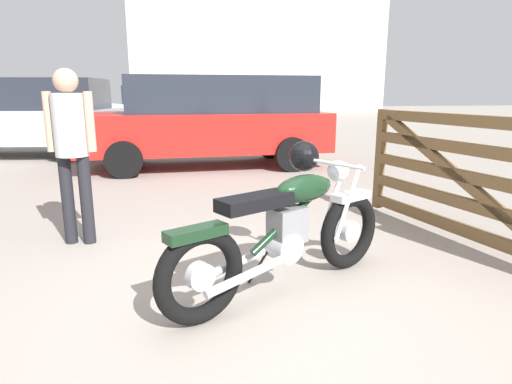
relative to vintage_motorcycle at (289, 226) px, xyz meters
name	(u,v)px	position (x,y,z in m)	size (l,w,h in m)	color
ground_plane	(266,301)	(-0.20, -0.18, -0.49)	(80.00, 80.00, 0.00)	gray
vintage_motorcycle	(289,226)	(0.00, 0.00, 0.00)	(1.87, 1.17, 1.07)	black
timber_gate	(484,177)	(1.93, 0.48, 0.21)	(0.67, 2.51, 1.60)	brown
bystander	(71,139)	(-1.77, 1.32, 0.53)	(0.45, 0.30, 1.66)	black
white_estate_far	(249,114)	(1.13, 9.29, 0.34)	(4.37, 2.30, 1.67)	black
dark_sedan_left	(154,109)	(-1.74, 13.61, 0.34)	(4.29, 2.10, 1.67)	black
red_hatchback_near	(16,115)	(-4.45, 7.69, 0.45)	(4.87, 2.38, 1.74)	black
pale_sedan_back	(211,119)	(-0.18, 5.58, 0.45)	(4.78, 2.13, 1.74)	black
industrial_building	(253,50)	(4.79, 31.10, 4.10)	(18.81, 9.73, 17.35)	beige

